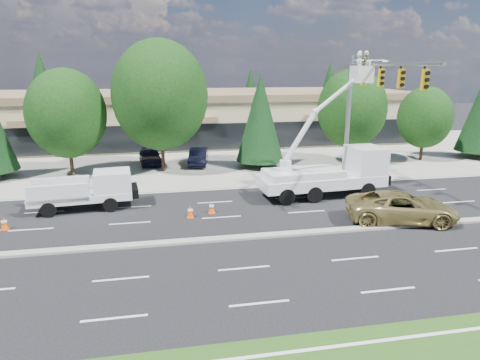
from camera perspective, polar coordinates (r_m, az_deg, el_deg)
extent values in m
plane|color=black|center=(21.14, -1.18, -7.89)|extent=(140.00, 140.00, 0.00)
cube|color=gray|center=(40.20, -5.99, 3.04)|extent=(140.00, 22.00, 0.01)
cube|color=gray|center=(21.12, -1.18, -7.74)|extent=(120.00, 0.55, 0.12)
cube|color=tan|center=(49.66, -7.09, 8.17)|extent=(50.00, 15.00, 5.00)
cube|color=#786245|center=(49.43, -7.19, 11.22)|extent=(50.40, 15.40, 0.70)
cube|color=black|center=(42.33, -6.33, 5.68)|extent=(48.00, 0.12, 2.60)
cylinder|color=#332114|center=(35.56, -21.59, 2.69)|extent=(0.28, 0.28, 2.64)
ellipsoid|color=black|center=(35.06, -22.13, 8.20)|extent=(5.87, 5.87, 6.76)
cylinder|color=#332114|center=(34.84, -10.27, 3.86)|extent=(0.28, 0.28, 3.35)
ellipsoid|color=black|center=(34.30, -10.61, 11.04)|extent=(7.44, 7.44, 8.56)
cylinder|color=#332114|center=(36.05, 2.64, 2.38)|extent=(0.26, 0.26, 0.80)
cone|color=black|center=(35.43, 2.72, 8.35)|extent=(3.95, 3.95, 7.21)
cylinder|color=#332114|center=(38.50, 14.35, 4.11)|extent=(0.28, 0.28, 2.62)
ellipsoid|color=black|center=(38.04, 14.69, 9.19)|extent=(5.83, 5.83, 6.71)
cylinder|color=#332114|center=(41.98, 23.05, 3.90)|extent=(0.28, 0.28, 2.13)
ellipsoid|color=black|center=(41.60, 23.43, 7.66)|extent=(4.73, 4.73, 5.44)
cylinder|color=#332114|center=(45.68, 29.25, 3.14)|extent=(0.26, 0.26, 0.80)
cylinder|color=#332114|center=(63.46, -24.35, 6.49)|extent=(0.26, 0.26, 0.80)
cone|color=black|center=(63.04, -24.85, 11.04)|extent=(5.17, 5.17, 9.44)
cylinder|color=#332114|center=(61.73, -11.54, 7.31)|extent=(0.26, 0.26, 0.80)
cone|color=black|center=(61.28, -11.81, 12.46)|extent=(5.63, 5.63, 10.29)
cylinder|color=#332114|center=(63.12, 1.38, 7.76)|extent=(0.26, 0.26, 0.80)
cone|color=black|center=(62.77, 1.40, 11.27)|extent=(4.04, 4.04, 7.38)
cylinder|color=#332114|center=(66.68, 11.61, 7.84)|extent=(0.26, 0.26, 0.80)
cone|color=black|center=(66.31, 11.81, 11.63)|extent=(4.55, 4.55, 8.32)
cylinder|color=gray|center=(31.57, 14.18, 7.72)|extent=(0.32, 0.32, 9.00)
cylinder|color=gray|center=(26.91, 19.26, 14.32)|extent=(0.20, 10.00, 0.20)
cylinder|color=gray|center=(31.93, 16.85, 15.00)|extent=(2.60, 0.12, 0.12)
cube|color=gold|center=(29.57, 16.21, 13.07)|extent=(0.32, 0.22, 1.05)
cube|color=gold|center=(27.62, 18.29, 12.83)|extent=(0.32, 0.22, 1.05)
cube|color=gold|center=(25.71, 20.68, 12.54)|extent=(0.32, 0.22, 1.05)
cube|color=gold|center=(23.85, 23.45, 12.17)|extent=(0.32, 0.22, 1.05)
cube|color=white|center=(26.88, -20.38, -2.00)|extent=(5.90, 2.65, 0.43)
cube|color=white|center=(26.62, -16.63, -0.35)|extent=(2.29, 2.24, 1.43)
cube|color=black|center=(26.57, -15.32, 0.14)|extent=(0.25, 1.81, 0.95)
cube|color=white|center=(27.74, -22.71, -0.70)|extent=(3.25, 0.60, 1.05)
cube|color=white|center=(26.00, -23.10, -1.73)|extent=(3.25, 0.60, 1.05)
cube|color=white|center=(28.16, 10.88, -0.13)|extent=(8.35, 3.08, 0.72)
cube|color=white|center=(29.37, 16.38, 2.30)|extent=(2.23, 2.55, 2.05)
cube|color=black|center=(29.75, 17.66, 2.66)|extent=(0.24, 2.05, 1.23)
cube|color=white|center=(27.47, 8.44, 0.81)|extent=(5.08, 2.72, 0.51)
cylinder|color=white|center=(26.88, 6.08, 1.82)|extent=(0.72, 0.72, 0.82)
cube|color=white|center=(28.36, 15.92, 13.41)|extent=(1.19, 1.00, 1.11)
imported|color=beige|center=(28.25, 15.58, 14.26)|extent=(0.47, 0.67, 1.77)
imported|color=beige|center=(28.48, 16.38, 14.21)|extent=(0.73, 0.91, 1.77)
ellipsoid|color=white|center=(28.26, 15.71, 16.08)|extent=(0.27, 0.27, 0.18)
ellipsoid|color=white|center=(28.49, 16.52, 16.01)|extent=(0.27, 0.27, 0.18)
cube|color=#F65407|center=(25.48, -28.85, -5.75)|extent=(0.40, 0.40, 0.03)
cone|color=#F65407|center=(25.37, -28.94, -5.04)|extent=(0.36, 0.36, 0.70)
cylinder|color=white|center=(25.35, -28.96, -4.89)|extent=(0.29, 0.29, 0.10)
cube|color=#F65407|center=(24.23, -6.63, -4.93)|extent=(0.40, 0.40, 0.03)
cone|color=#F65407|center=(24.12, -6.65, -4.18)|extent=(0.36, 0.36, 0.70)
cylinder|color=white|center=(24.09, -6.66, -4.02)|extent=(0.29, 0.29, 0.10)
cube|color=#F65407|center=(24.84, -3.79, -4.36)|extent=(0.40, 0.40, 0.03)
cone|color=#F65407|center=(24.73, -3.80, -3.62)|extent=(0.36, 0.36, 0.70)
cylinder|color=white|center=(24.71, -3.81, -3.47)|extent=(0.29, 0.29, 0.10)
imported|color=#A08E4D|center=(24.79, 20.77, -3.42)|extent=(6.38, 4.16, 1.63)
imported|color=black|center=(37.90, -11.89, 3.22)|extent=(2.18, 4.53, 1.49)
imported|color=black|center=(36.96, -5.58, 3.11)|extent=(2.15, 4.44, 1.40)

